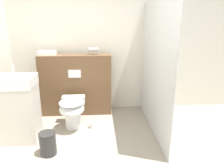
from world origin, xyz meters
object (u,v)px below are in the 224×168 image
Objects in this scene: sink_vanity at (15,109)px; waste_bin at (48,144)px; toilet at (72,110)px; hair_drier at (94,50)px.

sink_vanity is 0.75m from waste_bin.
toilet is 1.90× the size of waste_bin.
hair_drier is 0.59× the size of waste_bin.
sink_vanity is at bearing 141.36° from waste_bin.
toilet is 0.53× the size of sink_vanity.
sink_vanity is 1.61m from hair_drier.
hair_drier reaches higher than sink_vanity.
toilet is 0.76m from waste_bin.
sink_vanity is at bearing -141.71° from hair_drier.
hair_drier is at bearing 38.29° from sink_vanity.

